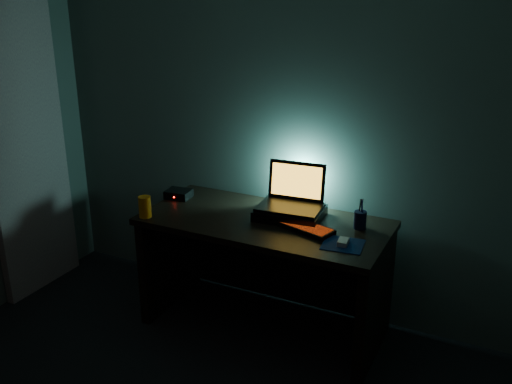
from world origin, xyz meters
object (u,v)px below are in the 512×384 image
Objects in this scene: laptop at (293,196)px; router at (179,194)px; juice_glass at (145,207)px; keyboard at (298,225)px; mouse at (343,242)px; pen_cup at (360,220)px.

router is at bearing 179.28° from laptop.
router is at bearing 90.00° from juice_glass.
laptop is 0.91m from juice_glass.
juice_glass is at bearing -147.78° from keyboard.
juice_glass is at bearing -156.74° from laptop.
router reaches higher than mouse.
pen_cup is 0.79× the size of juice_glass.
laptop is at bearing 139.41° from mouse.
keyboard is at bearing -12.81° from router.
mouse is (0.42, -0.28, -0.10)m from laptop.
pen_cup is (0.33, 0.15, 0.04)m from keyboard.
mouse is at bearing -4.09° from keyboard.
mouse is 0.51× the size of router.
mouse is 0.68× the size of juice_glass.
router is (-1.23, -0.04, -0.03)m from pen_cup.
juice_glass is at bearing -96.05° from router.
keyboard is at bearing -62.85° from laptop.
juice_glass reaches higher than keyboard.
pen_cup reaches higher than router.
laptop reaches higher than router.
laptop is 0.44m from pen_cup.
juice_glass reaches higher than router.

